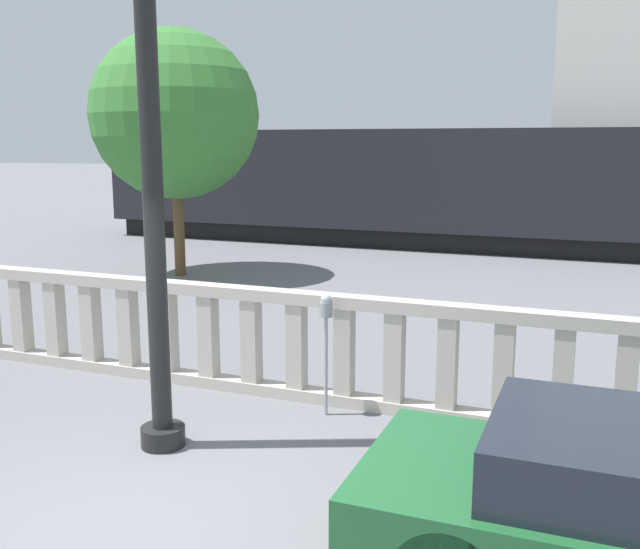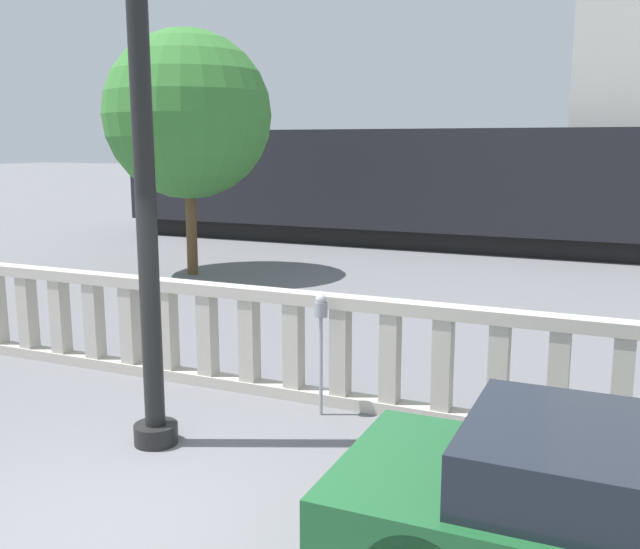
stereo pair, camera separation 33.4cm
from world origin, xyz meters
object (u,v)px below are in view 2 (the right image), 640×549
at_px(lamppost, 141,100).
at_px(train_near, 508,187).
at_px(tree_left, 188,115).
at_px(parking_meter, 321,322).
at_px(parked_car, 635,530).

bearing_deg(lamppost, train_near, 86.14).
bearing_deg(tree_left, parking_meter, -47.40).
bearing_deg(train_near, tree_left, -131.09).
bearing_deg(parking_meter, parked_car, -36.24).
distance_m(parking_meter, train_near, 13.51).
height_order(lamppost, tree_left, lamppost).
bearing_deg(lamppost, parked_car, -12.38).
xyz_separation_m(train_near, tree_left, (-5.94, -6.81, 1.81)).
distance_m(parking_meter, tree_left, 9.42).
bearing_deg(tree_left, train_near, 48.91).
height_order(parked_car, train_near, train_near).
relative_size(lamppost, train_near, 0.28).
xyz_separation_m(lamppost, tree_left, (-4.93, 8.05, 0.22)).
distance_m(lamppost, tree_left, 9.44).
bearing_deg(tree_left, lamppost, -58.49).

